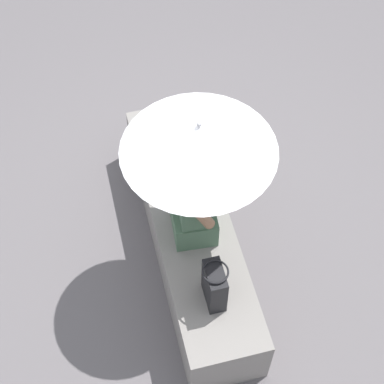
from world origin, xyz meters
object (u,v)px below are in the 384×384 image
Objects in this scene: parasol at (199,138)px; tote_bag_canvas at (215,285)px; person_seated at (194,195)px; magazine at (171,132)px; handbag_black at (186,154)px.

parasol reaches higher than tote_bag_canvas.
person_seated reaches higher than magazine.
parasol is at bearing -157.54° from magazine.
handbag_black is 1.01× the size of tote_bag_canvas.
person_seated is at bearing -0.24° from tote_bag_canvas.
parasol is at bearing 174.79° from handbag_black.
handbag_black is at bearing -4.08° from tote_bag_canvas.
handbag_black is 1.27× the size of magazine.
person_seated reaches higher than handbag_black.
magazine is (0.38, 0.03, -0.17)m from handbag_black.
handbag_black is at bearing -5.21° from parasol.
parasol reaches higher than magazine.
person_seated is at bearing 171.81° from handbag_black.
tote_bag_canvas is at bearing 175.92° from handbag_black.
tote_bag_canvas is 1.42m from magazine.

